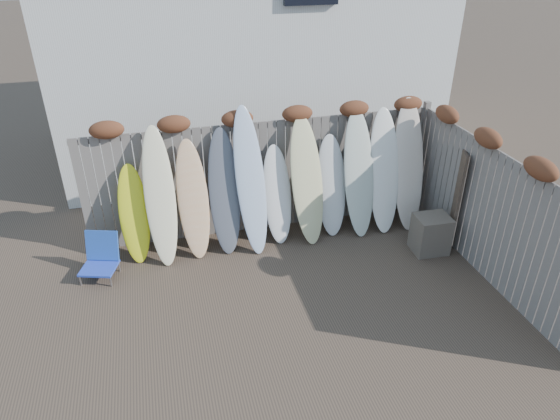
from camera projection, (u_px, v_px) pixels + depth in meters
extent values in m
plane|color=#493A2D|center=(301.00, 311.00, 7.08)|extent=(80.00, 80.00, 0.00)
cube|color=slate|center=(262.00, 177.00, 8.61)|extent=(6.00, 0.10, 2.00)
cube|color=slate|center=(420.00, 157.00, 9.26)|extent=(0.10, 0.10, 2.10)
ellipsoid|color=brown|center=(107.00, 130.00, 7.51)|extent=(0.52, 0.28, 0.28)
ellipsoid|color=brown|center=(174.00, 124.00, 7.73)|extent=(0.52, 0.28, 0.28)
ellipsoid|color=brown|center=(237.00, 119.00, 7.95)|extent=(0.52, 0.28, 0.28)
ellipsoid|color=brown|center=(297.00, 114.00, 8.17)|extent=(0.52, 0.28, 0.28)
ellipsoid|color=brown|center=(354.00, 109.00, 8.40)|extent=(0.52, 0.28, 0.28)
ellipsoid|color=brown|center=(408.00, 104.00, 8.62)|extent=(0.52, 0.28, 0.28)
cube|color=slate|center=(491.00, 217.00, 7.43)|extent=(0.10, 4.40, 2.00)
ellipsoid|color=brown|center=(541.00, 169.00, 6.29)|extent=(0.28, 0.56, 0.28)
ellipsoid|color=brown|center=(488.00, 138.00, 7.22)|extent=(0.28, 0.56, 0.28)
ellipsoid|color=brown|center=(447.00, 114.00, 8.14)|extent=(0.28, 0.56, 0.28)
cube|color=silver|center=(241.00, 18.00, 11.20)|extent=(8.00, 5.00, 6.00)
cube|color=blue|center=(99.00, 268.00, 7.66)|extent=(0.62, 0.58, 0.03)
cube|color=blue|center=(102.00, 245.00, 7.75)|extent=(0.53, 0.30, 0.47)
cylinder|color=#B8B8C0|center=(80.00, 280.00, 7.56)|extent=(0.03, 0.03, 0.19)
cylinder|color=silver|center=(90.00, 265.00, 7.89)|extent=(0.03, 0.03, 0.19)
cylinder|color=#AFAFB6|center=(111.00, 281.00, 7.53)|extent=(0.03, 0.03, 0.19)
cylinder|color=#BBBAC2|center=(119.00, 266.00, 7.87)|extent=(0.03, 0.03, 0.19)
cube|color=#433C32|center=(431.00, 234.00, 8.27)|extent=(0.58, 0.49, 0.65)
cube|color=#332D1F|center=(453.00, 191.00, 8.48)|extent=(0.51, 1.06, 1.71)
ellipsoid|color=yellow|center=(134.00, 214.00, 7.93)|extent=(0.48, 0.58, 1.56)
ellipsoid|color=#FFF4C6|center=(160.00, 197.00, 7.79)|extent=(0.49, 0.77, 2.16)
ellipsoid|color=#FFDA94|center=(193.00, 200.00, 8.00)|extent=(0.51, 0.68, 1.89)
ellipsoid|color=#545862|center=(224.00, 192.00, 8.10)|extent=(0.56, 0.75, 2.01)
ellipsoid|color=#AAC0DE|center=(251.00, 182.00, 8.06)|extent=(0.56, 0.87, 2.35)
ellipsoid|color=white|center=(277.00, 195.00, 8.42)|extent=(0.48, 0.60, 1.64)
ellipsoid|color=beige|center=(307.00, 181.00, 8.34)|extent=(0.62, 0.80, 2.12)
ellipsoid|color=silver|center=(331.00, 186.00, 8.63)|extent=(0.56, 0.65, 1.72)
ellipsoid|color=silver|center=(359.00, 174.00, 8.56)|extent=(0.54, 0.76, 2.14)
ellipsoid|color=white|center=(384.00, 172.00, 8.67)|extent=(0.61, 0.79, 2.12)
ellipsoid|color=beige|center=(409.00, 165.00, 8.74)|extent=(0.61, 0.84, 2.25)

